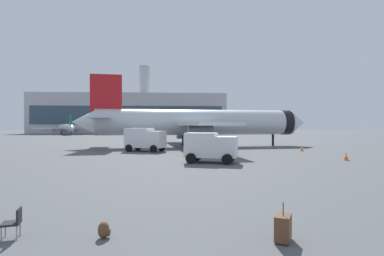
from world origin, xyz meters
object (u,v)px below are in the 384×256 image
(cargo_van, at_px, (210,146))
(traveller_backpack, at_px, (104,230))
(service_truck, at_px, (145,138))
(airplane_at_gate, at_px, (197,123))
(gate_chair, at_px, (14,221))
(airplane_taxiing, at_px, (66,128))
(safety_cone_far, at_px, (346,156))
(safety_cone_near, at_px, (302,148))
(safety_cone_outer, at_px, (164,144))
(rolling_suitcase, at_px, (283,228))
(safety_cone_mid, at_px, (157,143))

(cargo_van, bearing_deg, traveller_backpack, -106.94)
(service_truck, distance_m, cargo_van, 13.58)
(airplane_at_gate, xyz_separation_m, traveller_backpack, (-5.62, -36.36, -3.42))
(traveller_backpack, distance_m, gate_chair, 2.61)
(airplane_taxiing, height_order, gate_chair, airplane_taxiing)
(safety_cone_far, relative_size, traveller_backpack, 1.55)
(service_truck, xyz_separation_m, safety_cone_far, (19.55, -10.74, -1.24))
(airplane_taxiing, relative_size, service_truck, 4.09)
(safety_cone_near, bearing_deg, airplane_taxiing, 127.11)
(safety_cone_outer, relative_size, traveller_backpack, 1.53)
(airplane_taxiing, bearing_deg, service_truck, -64.12)
(airplane_taxiing, relative_size, safety_cone_near, 32.66)
(cargo_van, height_order, safety_cone_far, cargo_van)
(safety_cone_near, distance_m, safety_cone_outer, 19.81)
(airplane_taxiing, xyz_separation_m, rolling_suitcase, (40.88, -100.09, -2.01))
(service_truck, xyz_separation_m, rolling_suitcase, (6.60, -29.45, -1.22))
(airplane_taxiing, distance_m, cargo_van, 92.07)
(gate_chair, bearing_deg, safety_cone_near, 53.39)
(cargo_van, relative_size, safety_cone_mid, 6.14)
(airplane_at_gate, xyz_separation_m, airplane_taxiing, (-41.43, 63.15, -1.26))
(airplane_taxiing, xyz_separation_m, safety_cone_far, (53.83, -81.39, -2.03))
(traveller_backpack, relative_size, gate_chair, 0.56)
(airplane_taxiing, bearing_deg, gate_chair, -71.52)
(airplane_taxiing, height_order, traveller_backpack, airplane_taxiing)
(cargo_van, bearing_deg, rolling_suitcase, -90.44)
(gate_chair, bearing_deg, service_truck, 87.88)
(airplane_at_gate, relative_size, gate_chair, 41.58)
(service_truck, height_order, safety_cone_near, service_truck)
(safety_cone_far, bearing_deg, gate_chair, -138.88)
(safety_cone_mid, bearing_deg, rolling_suitcase, -81.94)
(rolling_suitcase, distance_m, gate_chair, 7.69)
(rolling_suitcase, bearing_deg, traveller_backpack, 173.54)
(safety_cone_far, distance_m, rolling_suitcase, 22.75)
(safety_cone_near, height_order, safety_cone_mid, safety_cone_mid)
(cargo_van, height_order, safety_cone_near, cargo_van)
(safety_cone_far, xyz_separation_m, safety_cone_outer, (-17.46, 19.01, -0.00))
(airplane_at_gate, relative_size, service_truck, 6.78)
(cargo_van, distance_m, rolling_suitcase, 17.69)
(cargo_van, bearing_deg, service_truck, 119.72)
(safety_cone_near, height_order, rolling_suitcase, rolling_suitcase)
(safety_cone_mid, height_order, traveller_backpack, safety_cone_mid)
(safety_cone_near, height_order, gate_chair, gate_chair)
(service_truck, distance_m, safety_cone_mid, 10.90)
(airplane_at_gate, xyz_separation_m, safety_cone_mid, (-6.25, 3.31, -3.27))
(safety_cone_near, bearing_deg, rolling_suitcase, -114.60)
(airplane_taxiing, height_order, safety_cone_near, airplane_taxiing)
(gate_chair, bearing_deg, airplane_taxiing, 108.48)
(safety_cone_mid, distance_m, safety_cone_far, 28.49)
(safety_cone_far, bearing_deg, safety_cone_outer, 132.57)
(airplane_taxiing, distance_m, safety_cone_outer, 72.24)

